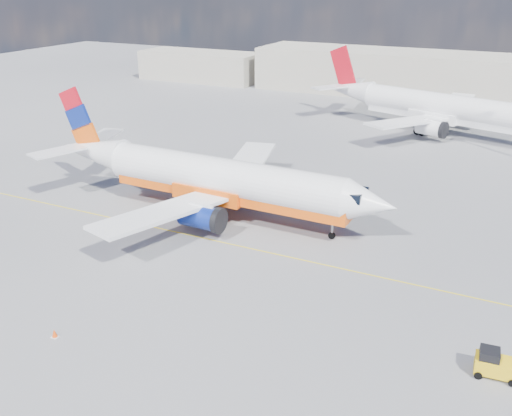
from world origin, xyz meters
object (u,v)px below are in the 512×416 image
at_px(second_jet, 437,108).
at_px(traffic_cone, 54,333).
at_px(gse_tug, 495,364).
at_px(main_jet, 214,178).

relative_size(second_jet, traffic_cone, 63.86).
height_order(second_jet, gse_tug, second_jet).
bearing_deg(main_jet, traffic_cone, -86.43).
bearing_deg(main_jet, gse_tug, -25.94).
xyz_separation_m(main_jet, gse_tug, (26.57, -13.68, -2.87)).
distance_m(second_jet, traffic_cone, 64.12).
bearing_deg(traffic_cone, second_jet, 78.46).
height_order(main_jet, gse_tug, main_jet).
relative_size(main_jet, gse_tug, 14.62).
xyz_separation_m(main_jet, traffic_cone, (0.87, -22.09, -3.39)).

